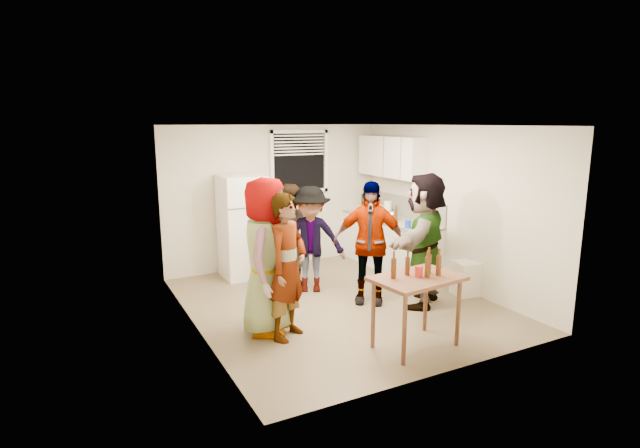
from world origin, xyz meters
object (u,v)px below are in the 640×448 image
kettle (392,219)px  guest_stripe (288,336)px  serving_table (414,346)px  beer_bottle_table (407,275)px  trash_bin (466,278)px  guest_grey (267,331)px  guest_back_right (311,290)px  wine_bottle (363,209)px  beer_bottle_counter (396,221)px  refrigerator (243,226)px  red_cup (419,276)px  guest_back_left (293,287)px  guest_orange (422,304)px  blue_cup (408,228)px  guest_black (368,301)px

kettle → guest_stripe: size_ratio=0.14×
serving_table → beer_bottle_table: bearing=119.7°
trash_bin → guest_grey: 3.15m
guest_grey → guest_back_right: 1.60m
serving_table → guest_grey: serving_table is taller
wine_bottle → beer_bottle_counter: 1.27m
trash_bin → serving_table: size_ratio=0.51×
guest_stripe → guest_back_right: guest_back_right is taller
guest_grey → guest_stripe: bearing=-112.6°
trash_bin → guest_stripe: (-2.97, -0.14, -0.25)m
wine_bottle → beer_bottle_counter: wine_bottle is taller
refrigerator → red_cup: 3.60m
trash_bin → guest_stripe: trash_bin is taller
beer_bottle_table → guest_back_left: size_ratio=0.13×
beer_bottle_counter → guest_stripe: 3.22m
guest_back_right → trash_bin: bearing=-3.5°
refrigerator → guest_stripe: refrigerator is taller
beer_bottle_counter → guest_grey: bearing=-155.8°
red_cup → wine_bottle: bearing=66.4°
trash_bin → red_cup: 2.14m
guest_grey → guest_orange: 2.32m
guest_orange → guest_stripe: bearing=-34.4°
guest_grey → guest_back_right: size_ratio=1.19×
refrigerator → guest_orange: size_ratio=0.91×
wine_bottle → trash_bin: (0.14, -2.66, -0.65)m
red_cup → guest_stripe: bearing=142.6°
refrigerator → guest_back_right: bearing=-61.2°
wine_bottle → guest_stripe: size_ratio=0.17×
blue_cup → guest_orange: bearing=-113.3°
kettle → blue_cup: bearing=-100.2°
wine_bottle → trash_bin: wine_bottle is taller
refrigerator → beer_bottle_table: bearing=-76.8°
guest_back_left → guest_back_right: guest_back_left is taller
guest_black → red_cup: bearing=-63.3°
guest_back_right → guest_orange: guest_back_right is taller
wine_bottle → guest_back_right: size_ratio=0.19×
guest_grey → refrigerator: bearing=22.7°
trash_bin → guest_back_left: size_ratio=0.31×
beer_bottle_counter → blue_cup: bearing=-106.5°
red_cup → guest_back_left: size_ratio=0.07×
beer_bottle_counter → guest_stripe: bearing=-150.1°
red_cup → guest_grey: (-1.37, 1.18, -0.84)m
red_cup → guest_stripe: (-1.21, 0.92, -0.84)m
kettle → guest_stripe: kettle is taller
refrigerator → guest_back_left: refrigerator is taller
beer_bottle_counter → red_cup: beer_bottle_counter is taller
beer_bottle_table → guest_back_left: beer_bottle_table is taller
refrigerator → wine_bottle: refrigerator is taller
beer_bottle_table → refrigerator: bearing=103.2°
guest_stripe → serving_table: bearing=-73.4°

